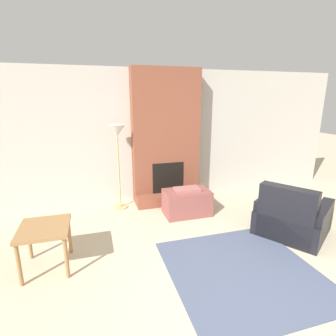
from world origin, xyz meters
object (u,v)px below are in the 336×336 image
at_px(floor_lamp_left, 117,138).
at_px(ottoman, 187,202).
at_px(armchair, 291,218).
at_px(side_table, 45,233).

bearing_deg(floor_lamp_left, ottoman, -30.07).
distance_m(ottoman, armchair, 1.71).
height_order(side_table, floor_lamp_left, floor_lamp_left).
bearing_deg(armchair, side_table, 54.22).
bearing_deg(armchair, ottoman, 16.00).
height_order(ottoman, floor_lamp_left, floor_lamp_left).
xyz_separation_m(ottoman, side_table, (-2.19, -0.97, 0.24)).
xyz_separation_m(side_table, floor_lamp_left, (1.07, 1.62, 0.87)).
relative_size(armchair, floor_lamp_left, 0.85).
bearing_deg(side_table, ottoman, 23.88).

